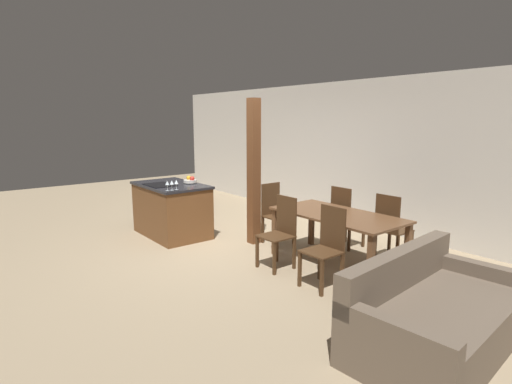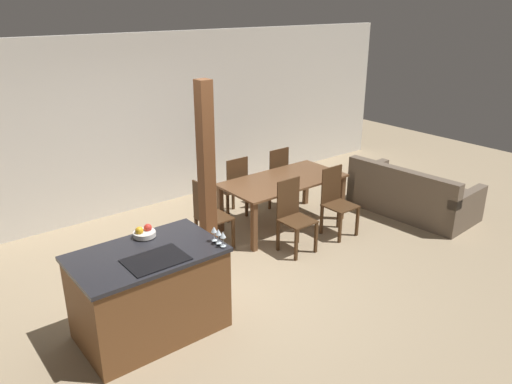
# 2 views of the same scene
# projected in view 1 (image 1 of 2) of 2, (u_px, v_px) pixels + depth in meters

# --- Properties ---
(ground_plane) EXTENTS (16.00, 16.00, 0.00)m
(ground_plane) POSITION_uv_depth(u_px,v_px,m) (222.00, 247.00, 6.29)
(ground_plane) COLOR #9E896B
(wall_back) EXTENTS (11.20, 0.08, 2.70)m
(wall_back) POSITION_uv_depth(u_px,v_px,m) (340.00, 153.00, 7.76)
(wall_back) COLOR silver
(wall_back) RESTS_ON ground_plane
(kitchen_island) EXTENTS (1.42, 0.89, 0.91)m
(kitchen_island) POSITION_uv_depth(u_px,v_px,m) (172.00, 209.00, 6.90)
(kitchen_island) COLOR brown
(kitchen_island) RESTS_ON ground_plane
(fruit_bowl) EXTENTS (0.23, 0.23, 0.12)m
(fruit_bowl) POSITION_uv_depth(u_px,v_px,m) (190.00, 180.00, 6.89)
(fruit_bowl) COLOR silver
(fruit_bowl) RESTS_ON kitchen_island
(wine_glass_near) EXTENTS (0.06, 0.06, 0.16)m
(wine_glass_near) POSITION_uv_depth(u_px,v_px,m) (167.00, 183.00, 6.08)
(wine_glass_near) COLOR silver
(wine_glass_near) RESTS_ON kitchen_island
(wine_glass_middle) EXTENTS (0.06, 0.06, 0.16)m
(wine_glass_middle) POSITION_uv_depth(u_px,v_px,m) (172.00, 183.00, 6.12)
(wine_glass_middle) COLOR silver
(wine_glass_middle) RESTS_ON kitchen_island
(wine_glass_far) EXTENTS (0.06, 0.06, 0.16)m
(wine_glass_far) POSITION_uv_depth(u_px,v_px,m) (176.00, 182.00, 6.17)
(wine_glass_far) COLOR silver
(wine_glass_far) RESTS_ON kitchen_island
(dining_table) EXTENTS (1.81, 0.91, 0.72)m
(dining_table) POSITION_uv_depth(u_px,v_px,m) (337.00, 220.00, 5.46)
(dining_table) COLOR brown
(dining_table) RESTS_ON ground_plane
(dining_chair_near_left) EXTENTS (0.40, 0.40, 0.97)m
(dining_chair_near_left) POSITION_uv_depth(u_px,v_px,m) (280.00, 231.00, 5.38)
(dining_chair_near_left) COLOR #472D19
(dining_chair_near_left) RESTS_ON ground_plane
(dining_chair_near_right) EXTENTS (0.40, 0.40, 0.97)m
(dining_chair_near_right) POSITION_uv_depth(u_px,v_px,m) (326.00, 246.00, 4.75)
(dining_chair_near_right) COLOR #472D19
(dining_chair_near_right) RESTS_ON ground_plane
(dining_chair_far_left) EXTENTS (0.40, 0.40, 0.97)m
(dining_chair_far_left) POSITION_uv_depth(u_px,v_px,m) (345.00, 216.00, 6.21)
(dining_chair_far_left) COLOR #472D19
(dining_chair_far_left) RESTS_ON ground_plane
(dining_chair_far_right) EXTENTS (0.40, 0.40, 0.97)m
(dining_chair_far_right) POSITION_uv_depth(u_px,v_px,m) (391.00, 227.00, 5.58)
(dining_chair_far_right) COLOR #472D19
(dining_chair_far_right) RESTS_ON ground_plane
(dining_chair_head_end) EXTENTS (0.40, 0.40, 0.97)m
(dining_chair_head_end) POSITION_uv_depth(u_px,v_px,m) (275.00, 212.00, 6.47)
(dining_chair_head_end) COLOR #472D19
(dining_chair_head_end) RESTS_ON ground_plane
(couch) EXTENTS (1.09, 1.91, 0.80)m
(couch) POSITION_uv_depth(u_px,v_px,m) (435.00, 317.00, 3.52)
(couch) COLOR brown
(couch) RESTS_ON ground_plane
(timber_post) EXTENTS (0.16, 0.16, 2.31)m
(timber_post) POSITION_uv_depth(u_px,v_px,m) (254.00, 173.00, 6.33)
(timber_post) COLOR brown
(timber_post) RESTS_ON ground_plane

